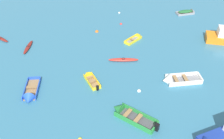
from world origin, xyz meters
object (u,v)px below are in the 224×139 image
at_px(rowboat_white_midfield_right, 174,80).
at_px(rowboat_grey_near_camera, 188,12).
at_px(kayak_maroon_distant_center, 28,47).
at_px(kayak_maroon_foreground_center, 1,39).
at_px(rowboat_yellow_near_left, 136,38).
at_px(kayak_red_back_row_left, 123,60).
at_px(mooring_buoy_near_foreground, 80,139).
at_px(rowboat_green_far_right, 126,113).
at_px(mooring_buoy_central, 119,13).
at_px(rowboat_blue_outer_right, 30,95).
at_px(mooring_buoy_outer_edge, 97,32).
at_px(mooring_buoy_between_boats_left, 121,24).
at_px(mooring_buoy_far_field, 139,91).
at_px(rowboat_yellow_far_back, 90,78).

distance_m(rowboat_white_midfield_right, rowboat_grey_near_camera, 17.35).
height_order(kayak_maroon_distant_center, kayak_maroon_foreground_center, kayak_maroon_distant_center).
relative_size(rowboat_yellow_near_left, kayak_red_back_row_left, 0.82).
bearing_deg(mooring_buoy_near_foreground, rowboat_grey_near_camera, 46.33).
distance_m(rowboat_white_midfield_right, kayak_maroon_foreground_center, 22.89).
bearing_deg(rowboat_white_midfield_right, rowboat_green_far_right, -150.13).
bearing_deg(mooring_buoy_near_foreground, mooring_buoy_central, 68.65).
bearing_deg(mooring_buoy_near_foreground, rowboat_blue_outer_right, 124.26).
bearing_deg(mooring_buoy_near_foreground, mooring_buoy_outer_edge, 75.82).
bearing_deg(rowboat_grey_near_camera, kayak_maroon_distant_center, -168.49).
bearing_deg(rowboat_yellow_near_left, kayak_maroon_distant_center, 177.03).
bearing_deg(mooring_buoy_outer_edge, mooring_buoy_between_boats_left, 21.18).
bearing_deg(kayak_maroon_distant_center, mooring_buoy_far_field, -43.57).
distance_m(mooring_buoy_far_field, mooring_buoy_outer_edge, 13.12).
relative_size(rowboat_yellow_near_left, mooring_buoy_central, 8.90).
relative_size(rowboat_green_far_right, mooring_buoy_between_boats_left, 11.04).
distance_m(rowboat_grey_near_camera, mooring_buoy_outer_edge, 15.12).
bearing_deg(mooring_buoy_near_foreground, mooring_buoy_far_field, 35.31).
relative_size(rowboat_white_midfield_right, mooring_buoy_between_boats_left, 11.46).
bearing_deg(kayak_maroon_foreground_center, rowboat_green_far_right, -52.45).
xyz_separation_m(kayak_maroon_distant_center, mooring_buoy_between_boats_left, (12.95, 3.71, -0.14)).
height_order(rowboat_yellow_far_back, mooring_buoy_outer_edge, rowboat_yellow_far_back).
bearing_deg(rowboat_yellow_far_back, rowboat_yellow_near_left, 43.80).
bearing_deg(mooring_buoy_far_field, mooring_buoy_outer_edge, 99.28).
bearing_deg(rowboat_yellow_far_back, mooring_buoy_far_field, -33.10).
height_order(kayak_red_back_row_left, mooring_buoy_far_field, kayak_red_back_row_left).
distance_m(kayak_maroon_foreground_center, mooring_buoy_far_field, 20.13).
height_order(mooring_buoy_between_boats_left, mooring_buoy_central, mooring_buoy_between_boats_left).
relative_size(rowboat_grey_near_camera, kayak_maroon_foreground_center, 1.26).
bearing_deg(kayak_maroon_foreground_center, rowboat_yellow_near_left, -11.79).
bearing_deg(rowboat_blue_outer_right, mooring_buoy_outer_edge, 52.92).
distance_m(rowboat_white_midfield_right, mooring_buoy_central, 17.56).
distance_m(rowboat_white_midfield_right, kayak_maroon_distant_center, 18.31).
height_order(kayak_red_back_row_left, rowboat_grey_near_camera, rowboat_grey_near_camera).
relative_size(rowboat_yellow_near_left, mooring_buoy_near_foreground, 9.16).
distance_m(rowboat_green_far_right, rowboat_yellow_far_back, 6.39).
xyz_separation_m(rowboat_yellow_near_left, kayak_maroon_distant_center, (-13.97, 0.72, -0.01)).
xyz_separation_m(mooring_buoy_central, mooring_buoy_outer_edge, (-4.44, -5.15, 0.00)).
height_order(rowboat_blue_outer_right, kayak_red_back_row_left, rowboat_blue_outer_right).
xyz_separation_m(rowboat_blue_outer_right, mooring_buoy_near_foreground, (4.20, -6.16, -0.18)).
relative_size(mooring_buoy_between_boats_left, mooring_buoy_near_foreground, 1.16).
distance_m(rowboat_blue_outer_right, mooring_buoy_central, 21.13).
height_order(rowboat_grey_near_camera, rowboat_yellow_far_back, rowboat_grey_near_camera).
bearing_deg(mooring_buoy_central, rowboat_green_far_right, -101.89).
distance_m(rowboat_yellow_near_left, rowboat_blue_outer_right, 15.91).
distance_m(rowboat_yellow_near_left, mooring_buoy_near_foreground, 17.33).
distance_m(rowboat_blue_outer_right, rowboat_yellow_far_back, 6.35).
xyz_separation_m(kayak_red_back_row_left, kayak_maroon_foreground_center, (-14.56, 8.19, -0.03)).
bearing_deg(mooring_buoy_outer_edge, rowboat_yellow_far_back, -103.94).
height_order(rowboat_blue_outer_right, rowboat_green_far_right, rowboat_green_far_right).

